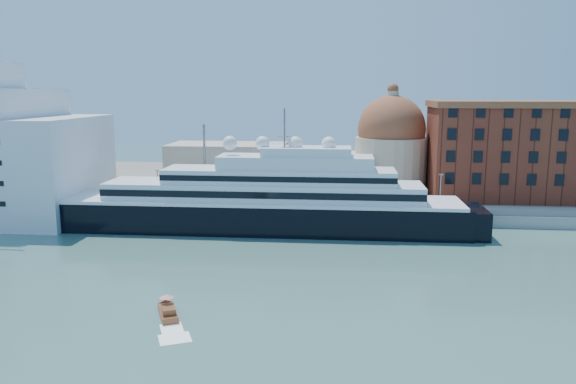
# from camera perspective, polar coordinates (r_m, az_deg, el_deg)

# --- Properties ---
(ground) EXTENTS (400.00, 400.00, 0.00)m
(ground) POSITION_cam_1_polar(r_m,az_deg,el_deg) (90.36, -0.83, -7.52)
(ground) COLOR #3B675E
(ground) RESTS_ON ground
(quay) EXTENTS (180.00, 10.00, 2.50)m
(quay) POSITION_cam_1_polar(r_m,az_deg,el_deg) (122.75, 0.90, -2.13)
(quay) COLOR gray
(quay) RESTS_ON ground
(land) EXTENTS (260.00, 72.00, 2.00)m
(land) POSITION_cam_1_polar(r_m,az_deg,el_deg) (162.98, 2.05, 0.87)
(land) COLOR slate
(land) RESTS_ON ground
(quay_fence) EXTENTS (180.00, 0.10, 1.20)m
(quay_fence) POSITION_cam_1_polar(r_m,az_deg,el_deg) (117.98, 0.73, -1.72)
(quay_fence) COLOR slate
(quay_fence) RESTS_ON quay
(superyacht) EXTENTS (94.83, 13.15, 28.34)m
(superyacht) POSITION_cam_1_polar(r_m,az_deg,el_deg) (112.67, -4.94, -1.40)
(superyacht) COLOR black
(superyacht) RESTS_ON ground
(service_barge) EXTENTS (12.29, 4.35, 2.74)m
(service_barge) POSITION_cam_1_polar(r_m,az_deg,el_deg) (119.96, -19.61, -3.26)
(service_barge) COLOR white
(service_barge) RESTS_ON ground
(water_taxi) EXTENTS (4.15, 6.14, 2.78)m
(water_taxi) POSITION_cam_1_polar(r_m,az_deg,el_deg) (72.54, -12.11, -11.77)
(water_taxi) COLOR brown
(water_taxi) RESTS_ON ground
(warehouse) EXTENTS (43.00, 19.00, 23.25)m
(warehouse) POSITION_cam_1_polar(r_m,az_deg,el_deg) (144.60, 22.59, 4.00)
(warehouse) COLOR maroon
(warehouse) RESTS_ON land
(church) EXTENTS (66.00, 18.00, 25.50)m
(church) POSITION_cam_1_polar(r_m,az_deg,el_deg) (144.23, 4.20, 3.60)
(church) COLOR beige
(church) RESTS_ON land
(lamp_posts) EXTENTS (120.80, 2.40, 18.00)m
(lamp_posts) POSITION_cam_1_polar(r_m,az_deg,el_deg) (121.15, -5.14, 1.80)
(lamp_posts) COLOR slate
(lamp_posts) RESTS_ON quay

